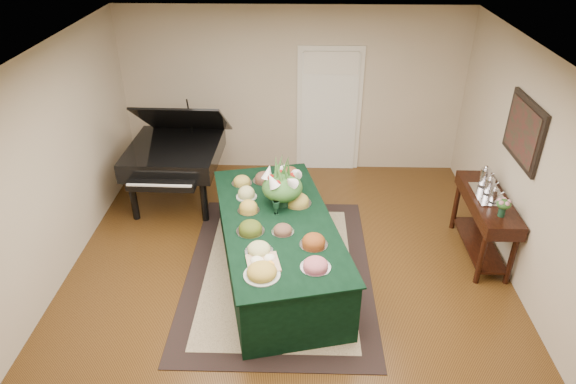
{
  "coord_description": "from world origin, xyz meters",
  "views": [
    {
      "loc": [
        0.15,
        -4.96,
        4.14
      ],
      "look_at": [
        0.0,
        0.3,
        1.05
      ],
      "focal_mm": 32.0,
      "sensor_mm": 36.0,
      "label": 1
    }
  ],
  "objects_px": {
    "buffet_table": "(278,246)",
    "mahogany_sideboard": "(486,210)",
    "grand_piano": "(175,153)",
    "floral_centerpiece": "(282,183)"
  },
  "relations": [
    {
      "from": "buffet_table",
      "to": "grand_piano",
      "type": "height_order",
      "value": "grand_piano"
    },
    {
      "from": "floral_centerpiece",
      "to": "grand_piano",
      "type": "distance_m",
      "value": 2.14
    },
    {
      "from": "grand_piano",
      "to": "mahogany_sideboard",
      "type": "relative_size",
      "value": 1.17
    },
    {
      "from": "grand_piano",
      "to": "floral_centerpiece",
      "type": "bearing_deg",
      "value": -39.46
    },
    {
      "from": "buffet_table",
      "to": "mahogany_sideboard",
      "type": "distance_m",
      "value": 2.67
    },
    {
      "from": "grand_piano",
      "to": "mahogany_sideboard",
      "type": "height_order",
      "value": "grand_piano"
    },
    {
      "from": "buffet_table",
      "to": "mahogany_sideboard",
      "type": "relative_size",
      "value": 2.1
    },
    {
      "from": "buffet_table",
      "to": "grand_piano",
      "type": "distance_m",
      "value": 2.36
    },
    {
      "from": "buffet_table",
      "to": "mahogany_sideboard",
      "type": "xyz_separation_m",
      "value": [
        2.62,
        0.47,
        0.27
      ]
    },
    {
      "from": "buffet_table",
      "to": "grand_piano",
      "type": "relative_size",
      "value": 1.8
    }
  ]
}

